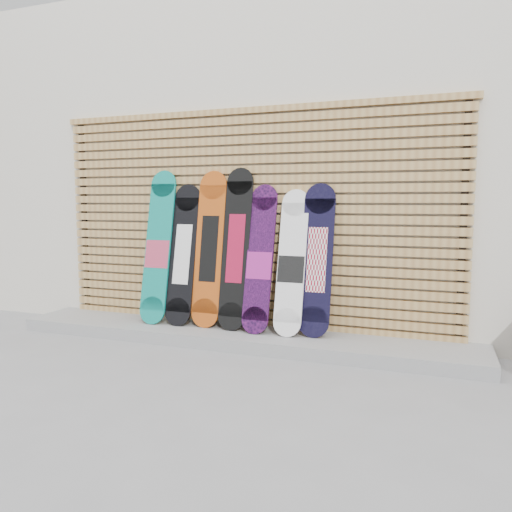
% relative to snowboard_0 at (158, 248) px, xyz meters
% --- Properties ---
extents(ground, '(80.00, 80.00, 0.00)m').
position_rel_snowboard_0_xyz_m(ground, '(1.07, -0.76, -0.90)').
color(ground, gray).
rests_on(ground, ground).
extents(building, '(12.00, 5.00, 3.60)m').
position_rel_snowboard_0_xyz_m(building, '(1.57, 2.74, 0.90)').
color(building, beige).
rests_on(building, ground).
extents(concrete_step, '(4.60, 0.70, 0.12)m').
position_rel_snowboard_0_xyz_m(concrete_step, '(0.92, -0.08, -0.84)').
color(concrete_step, gray).
rests_on(concrete_step, ground).
extents(slat_wall, '(4.26, 0.08, 2.29)m').
position_rel_snowboard_0_xyz_m(slat_wall, '(0.92, 0.21, 0.31)').
color(slat_wall, '#A77D45').
rests_on(slat_wall, ground).
extents(snowboard_0, '(0.29, 0.36, 1.58)m').
position_rel_snowboard_0_xyz_m(snowboard_0, '(0.00, 0.00, 0.00)').
color(snowboard_0, '#0D7E73').
rests_on(snowboard_0, concrete_step).
extents(snowboard_1, '(0.29, 0.34, 1.44)m').
position_rel_snowboard_0_xyz_m(snowboard_1, '(0.28, 0.02, -0.06)').
color(snowboard_1, black).
rests_on(snowboard_1, concrete_step).
extents(snowboard_2, '(0.29, 0.30, 1.56)m').
position_rel_snowboard_0_xyz_m(snowboard_2, '(0.57, 0.03, 0.00)').
color(snowboard_2, '#AD4812').
rests_on(snowboard_2, concrete_step).
extents(snowboard_3, '(0.28, 0.32, 1.59)m').
position_rel_snowboard_0_xyz_m(snowboard_3, '(0.87, 0.02, 0.02)').
color(snowboard_3, black).
rests_on(snowboard_3, concrete_step).
extents(snowboard_4, '(0.26, 0.36, 1.42)m').
position_rel_snowboard_0_xyz_m(snowboard_4, '(1.12, 0.00, -0.08)').
color(snowboard_4, black).
rests_on(snowboard_4, concrete_step).
extents(snowboard_5, '(0.27, 0.35, 1.37)m').
position_rel_snowboard_0_xyz_m(snowboard_5, '(1.44, 0.01, -0.10)').
color(snowboard_5, white).
rests_on(snowboard_5, concrete_step).
extents(snowboard_6, '(0.30, 0.30, 1.43)m').
position_rel_snowboard_0_xyz_m(snowboard_6, '(1.68, 0.04, -0.06)').
color(snowboard_6, black).
rests_on(snowboard_6, concrete_step).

